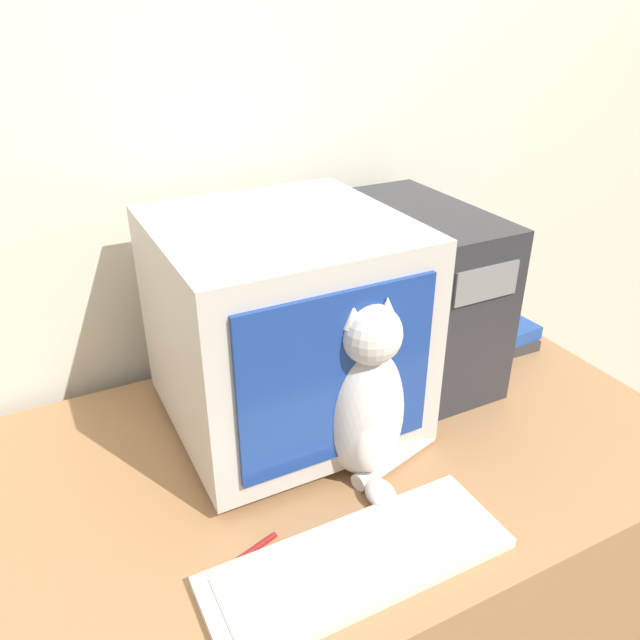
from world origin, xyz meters
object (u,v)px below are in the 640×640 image
(computer_tower, at_px, (418,292))
(cat, at_px, (364,402))
(crt_monitor, at_px, (283,325))
(book_stack, at_px, (492,329))
(keyboard, at_px, (358,561))
(pen, at_px, (245,556))

(computer_tower, xyz_separation_m, cat, (-0.30, -0.27, -0.04))
(crt_monitor, relative_size, cat, 1.24)
(cat, bearing_deg, book_stack, 33.73)
(cat, xyz_separation_m, book_stack, (0.56, 0.28, -0.13))
(keyboard, xyz_separation_m, cat, (0.12, 0.19, 0.15))
(keyboard, bearing_deg, cat, 57.80)
(book_stack, distance_m, pen, 0.91)
(cat, height_order, pen, cat)
(pen, bearing_deg, computer_tower, 32.31)
(book_stack, height_order, pen, book_stack)
(cat, distance_m, book_stack, 0.64)
(keyboard, relative_size, pen, 3.91)
(keyboard, relative_size, cat, 1.34)
(computer_tower, bearing_deg, cat, -138.17)
(book_stack, bearing_deg, pen, -155.79)
(crt_monitor, bearing_deg, cat, -74.17)
(computer_tower, distance_m, pen, 0.71)
(crt_monitor, relative_size, keyboard, 0.93)
(cat, bearing_deg, computer_tower, 48.88)
(cat, bearing_deg, pen, -154.12)
(crt_monitor, xyz_separation_m, book_stack, (0.62, 0.07, -0.20))
(keyboard, bearing_deg, crt_monitor, 81.71)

